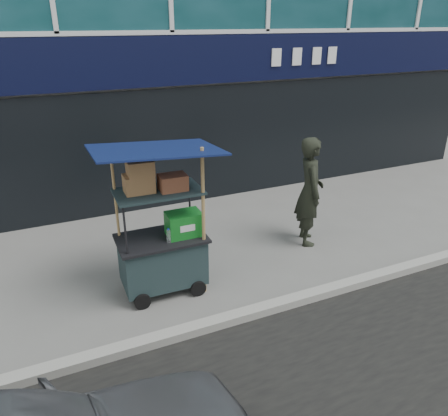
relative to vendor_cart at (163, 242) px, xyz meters
name	(u,v)px	position (x,y,z in m)	size (l,w,h in m)	color
ground	(270,301)	(1.24, -0.89, -0.77)	(80.00, 80.00, 0.00)	slate
curb	(277,305)	(1.24, -1.09, -0.71)	(80.00, 0.18, 0.12)	#97978F
vendor_cart	(163,242)	(0.00, 0.00, 0.00)	(1.64, 1.18, 2.19)	#1B2D2E
vendor_man	(310,191)	(2.72, 0.42, 0.17)	(0.69, 0.45, 1.88)	black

